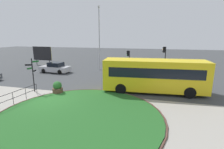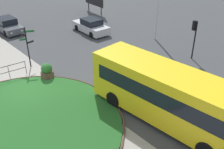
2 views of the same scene
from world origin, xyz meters
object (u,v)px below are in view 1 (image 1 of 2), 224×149
(signpost_directional, at_px, (33,72))
(planter_near_signpost, at_px, (58,88))
(car_near_lane, at_px, (55,68))
(traffic_light_near, at_px, (128,57))
(billboard_left, at_px, (42,54))
(traffic_light_far, at_px, (164,54))
(bus_yellow, at_px, (154,75))
(lamppost_tall, at_px, (99,37))

(signpost_directional, height_order, planter_near_signpost, signpost_directional)
(signpost_directional, bearing_deg, car_near_lane, 109.94)
(traffic_light_near, bearing_deg, billboard_left, -5.05)
(car_near_lane, distance_m, traffic_light_far, 15.74)
(traffic_light_far, bearing_deg, car_near_lane, 17.94)
(signpost_directional, bearing_deg, bus_yellow, 13.95)
(traffic_light_near, height_order, planter_near_signpost, traffic_light_near)
(car_near_lane, distance_m, lamppost_tall, 8.04)
(signpost_directional, height_order, car_near_lane, signpost_directional)
(signpost_directional, relative_size, car_near_lane, 0.73)
(bus_yellow, relative_size, traffic_light_near, 2.98)
(billboard_left, bearing_deg, signpost_directional, -52.99)
(lamppost_tall, bearing_deg, traffic_light_near, -12.29)
(traffic_light_near, bearing_deg, traffic_light_far, -175.52)
(traffic_light_near, distance_m, traffic_light_far, 4.97)
(traffic_light_far, bearing_deg, bus_yellow, 90.02)
(bus_yellow, bearing_deg, signpost_directional, -170.24)
(signpost_directional, distance_m, billboard_left, 15.83)
(billboard_left, bearing_deg, lamppost_tall, -3.19)
(traffic_light_far, height_order, billboard_left, traffic_light_far)
(bus_yellow, distance_m, billboard_left, 22.44)
(billboard_left, distance_m, planter_near_signpost, 17.29)
(traffic_light_near, bearing_deg, lamppost_tall, -8.81)
(billboard_left, bearing_deg, planter_near_signpost, -45.93)
(signpost_directional, relative_size, traffic_light_near, 1.02)
(billboard_left, height_order, planter_near_signpost, billboard_left)
(lamppost_tall, height_order, planter_near_signpost, lamppost_tall)
(signpost_directional, xyz_separation_m, traffic_light_far, (12.37, 10.91, 0.90))
(car_near_lane, height_order, traffic_light_near, traffic_light_near)
(signpost_directional, height_order, bus_yellow, signpost_directional)
(bus_yellow, relative_size, billboard_left, 2.45)
(signpost_directional, bearing_deg, planter_near_signpost, 2.37)
(bus_yellow, xyz_separation_m, lamppost_tall, (-8.47, 9.07, 3.43))
(traffic_light_near, bearing_deg, signpost_directional, 59.04)
(bus_yellow, height_order, lamppost_tall, lamppost_tall)
(car_near_lane, relative_size, traffic_light_far, 1.16)
(traffic_light_far, height_order, lamppost_tall, lamppost_tall)
(traffic_light_far, distance_m, billboard_left, 21.19)
(bus_yellow, distance_m, planter_near_signpost, 9.19)
(bus_yellow, bearing_deg, planter_near_signpost, -167.13)
(lamppost_tall, bearing_deg, planter_near_signpost, -91.17)
(traffic_light_near, relative_size, planter_near_signpost, 2.75)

